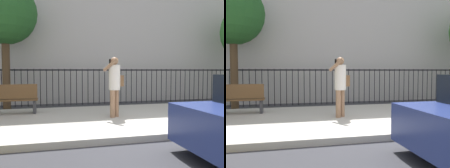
% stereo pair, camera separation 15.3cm
% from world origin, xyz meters
% --- Properties ---
extents(ground_plane, '(60.00, 60.00, 0.00)m').
position_xyz_m(ground_plane, '(0.00, 0.00, 0.00)').
color(ground_plane, '#333338').
extents(sidewalk, '(28.00, 4.40, 0.15)m').
position_xyz_m(sidewalk, '(0.00, 2.20, 0.07)').
color(sidewalk, '#B2ADA3').
rests_on(sidewalk, ground).
extents(building_facade, '(28.00, 4.00, 9.76)m').
position_xyz_m(building_facade, '(0.00, 8.50, 4.88)').
color(building_facade, '#BCB7B2').
rests_on(building_facade, ground).
extents(iron_fence, '(12.03, 0.04, 1.60)m').
position_xyz_m(iron_fence, '(0.00, 5.90, 1.02)').
color(iron_fence, black).
rests_on(iron_fence, ground).
extents(pedestrian_on_phone, '(0.71, 0.68, 1.77)m').
position_xyz_m(pedestrian_on_phone, '(-1.15, 2.13, 1.18)').
color(pedestrian_on_phone, '#936B4C').
rests_on(pedestrian_on_phone, sidewalk).
extents(street_bench, '(1.60, 0.45, 0.95)m').
position_xyz_m(street_bench, '(-4.21, 3.29, 0.65)').
color(street_bench, brown).
rests_on(street_bench, sidewalk).
extents(street_tree_near, '(2.41, 2.41, 4.94)m').
position_xyz_m(street_tree_near, '(-4.68, 5.29, 3.70)').
color(street_tree_near, '#4C3823').
rests_on(street_tree_near, ground).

